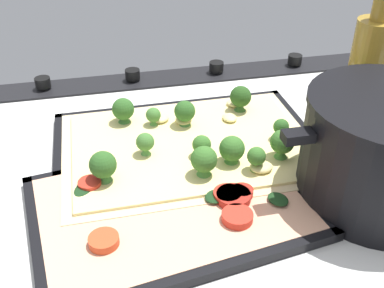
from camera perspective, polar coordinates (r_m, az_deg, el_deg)
name	(u,v)px	position (r cm, az deg, el deg)	size (l,w,h in cm)	color
ground_plane	(213,173)	(66.51, 2.66, -3.67)	(82.26, 65.72, 3.00)	silver
stove_control_panel	(175,76)	(90.14, -2.09, 8.46)	(78.97, 7.00, 2.60)	black
baking_tray_front	(189,152)	(67.59, -0.36, -1.00)	(38.91, 28.84, 1.30)	black
broccoli_pizza	(191,144)	(66.64, -0.07, 0.00)	(36.49, 26.42, 5.65)	beige
baking_tray_back	(172,209)	(57.74, -2.55, -8.05)	(36.89, 28.55, 1.30)	black
veggie_pizza_back	(174,205)	(57.21, -2.22, -7.58)	(34.16, 25.82, 1.90)	#E3A683
oil_bottle	(367,72)	(75.49, 20.91, 8.39)	(5.92, 5.92, 22.39)	olive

